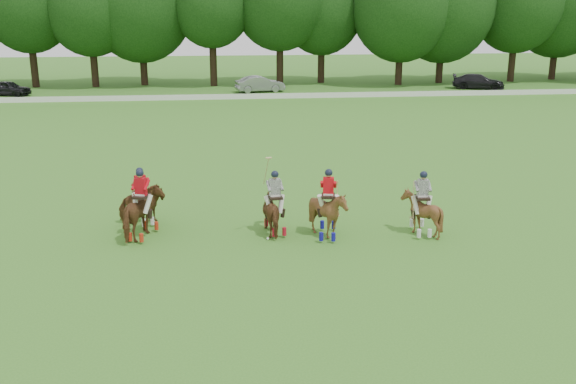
{
  "coord_description": "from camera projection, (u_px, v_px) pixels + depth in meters",
  "views": [
    {
      "loc": [
        -0.03,
        -16.95,
        7.54
      ],
      "look_at": [
        2.4,
        4.2,
        1.4
      ],
      "focal_mm": 40.0,
      "sensor_mm": 36.0,
      "label": 1
    }
  ],
  "objects": [
    {
      "name": "tree_line",
      "position": [
        214.0,
        0.0,
        61.88
      ],
      "size": [
        117.98,
        14.32,
        14.75
      ],
      "color": "black",
      "rests_on": "ground"
    },
    {
      "name": "car_right",
      "position": [
        478.0,
        82.0,
        61.4
      ],
      "size": [
        5.23,
        3.55,
        1.41
      ],
      "primitive_type": "imported",
      "rotation": [
        0.0,
        0.0,
        1.21
      ],
      "color": "black",
      "rests_on": "ground"
    },
    {
      "name": "polo_red_b",
      "position": [
        142.0,
        205.0,
        23.0
      ],
      "size": [
        1.74,
        1.66,
        2.1
      ],
      "color": "#4B2E14",
      "rests_on": "ground"
    },
    {
      "name": "polo_stripe_a",
      "position": [
        275.0,
        211.0,
        22.07
      ],
      "size": [
        1.14,
        1.88,
        2.76
      ],
      "color": "#4B2E14",
      "rests_on": "ground"
    },
    {
      "name": "car_left",
      "position": [
        8.0,
        88.0,
        56.67
      ],
      "size": [
        4.2,
        2.63,
        1.33
      ],
      "primitive_type": "imported",
      "rotation": [
        0.0,
        0.0,
        1.28
      ],
      "color": "black",
      "rests_on": "ground"
    },
    {
      "name": "ground",
      "position": [
        221.0,
        282.0,
        18.27
      ],
      "size": [
        180.0,
        180.0,
        0.0
      ],
      "primitive_type": "plane",
      "color": "#377220",
      "rests_on": "ground"
    },
    {
      "name": "polo_red_c",
      "position": [
        328.0,
        213.0,
        21.67
      ],
      "size": [
        1.62,
        1.75,
        2.38
      ],
      "color": "#4B2E14",
      "rests_on": "ground"
    },
    {
      "name": "polo_red_a",
      "position": [
        142.0,
        213.0,
        21.61
      ],
      "size": [
        1.49,
        2.17,
        2.38
      ],
      "color": "#4B2E14",
      "rests_on": "ground"
    },
    {
      "name": "polo_ball",
      "position": [
        268.0,
        239.0,
        21.58
      ],
      "size": [
        0.09,
        0.09,
        0.09
      ],
      "primitive_type": "sphere",
      "color": "white",
      "rests_on": "ground"
    },
    {
      "name": "car_mid",
      "position": [
        260.0,
        84.0,
        59.1
      ],
      "size": [
        4.69,
        2.38,
        1.48
      ],
      "primitive_type": "imported",
      "rotation": [
        0.0,
        0.0,
        1.76
      ],
      "color": "gray",
      "rests_on": "ground"
    },
    {
      "name": "polo_stripe_b",
      "position": [
        421.0,
        212.0,
        21.96
      ],
      "size": [
        1.33,
        1.47,
        2.23
      ],
      "color": "#4B2E14",
      "rests_on": "ground"
    },
    {
      "name": "boundary_rail",
      "position": [
        215.0,
        97.0,
        54.49
      ],
      "size": [
        120.0,
        0.1,
        0.44
      ],
      "primitive_type": "cube",
      "color": "white",
      "rests_on": "ground"
    }
  ]
}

